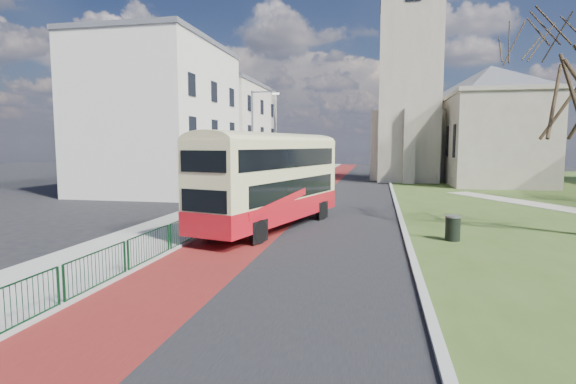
# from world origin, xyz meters

# --- Properties ---
(ground) EXTENTS (160.00, 160.00, 0.00)m
(ground) POSITION_xyz_m (0.00, 0.00, 0.00)
(ground) COLOR black
(ground) RESTS_ON ground
(road_carriageway) EXTENTS (9.00, 120.00, 0.01)m
(road_carriageway) POSITION_xyz_m (1.50, 20.00, 0.01)
(road_carriageway) COLOR black
(road_carriageway) RESTS_ON ground
(bus_lane) EXTENTS (3.40, 120.00, 0.01)m
(bus_lane) POSITION_xyz_m (-1.20, 20.00, 0.01)
(bus_lane) COLOR #591414
(bus_lane) RESTS_ON ground
(pavement_west) EXTENTS (4.00, 120.00, 0.12)m
(pavement_west) POSITION_xyz_m (-5.00, 20.00, 0.06)
(pavement_west) COLOR gray
(pavement_west) RESTS_ON ground
(kerb_west) EXTENTS (0.25, 120.00, 0.13)m
(kerb_west) POSITION_xyz_m (-3.00, 20.00, 0.07)
(kerb_west) COLOR #999993
(kerb_west) RESTS_ON ground
(kerb_east) EXTENTS (0.25, 80.00, 0.13)m
(kerb_east) POSITION_xyz_m (6.10, 22.00, 0.07)
(kerb_east) COLOR #999993
(kerb_east) RESTS_ON ground
(pedestrian_railing) EXTENTS (0.07, 24.00, 1.12)m
(pedestrian_railing) POSITION_xyz_m (-2.95, 4.00, 0.55)
(pedestrian_railing) COLOR #0C3519
(pedestrian_railing) RESTS_ON ground
(gothic_church) EXTENTS (16.38, 18.00, 40.00)m
(gothic_church) POSITION_xyz_m (12.56, 38.00, 13.13)
(gothic_church) COLOR gray
(gothic_church) RESTS_ON ground
(street_block_near) EXTENTS (10.30, 14.30, 13.00)m
(street_block_near) POSITION_xyz_m (-14.00, 22.00, 6.51)
(street_block_near) COLOR silver
(street_block_near) RESTS_ON ground
(street_block_far) EXTENTS (10.30, 16.30, 11.50)m
(street_block_far) POSITION_xyz_m (-14.00, 38.00, 5.76)
(street_block_far) COLOR beige
(street_block_far) RESTS_ON ground
(streetlamp) EXTENTS (2.13, 0.18, 8.00)m
(streetlamp) POSITION_xyz_m (-4.35, 18.00, 4.59)
(streetlamp) COLOR gray
(streetlamp) RESTS_ON pavement_west
(bus) EXTENTS (5.27, 11.05, 4.51)m
(bus) POSITION_xyz_m (-0.27, 6.52, 2.57)
(bus) COLOR #AD1019
(bus) RESTS_ON ground
(litter_bin) EXTENTS (0.83, 0.83, 1.07)m
(litter_bin) POSITION_xyz_m (8.00, 5.17, 0.58)
(litter_bin) COLOR black
(litter_bin) RESTS_ON grass_green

